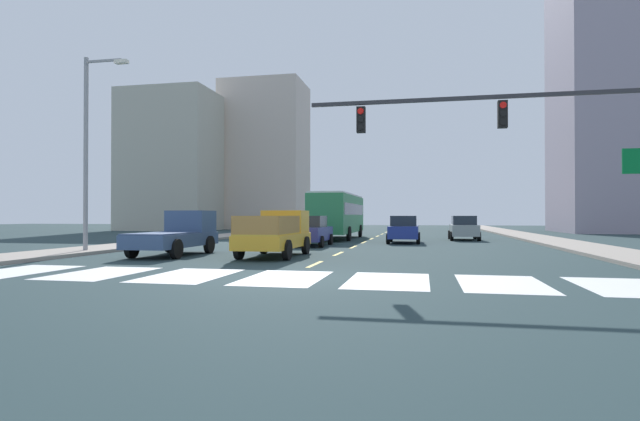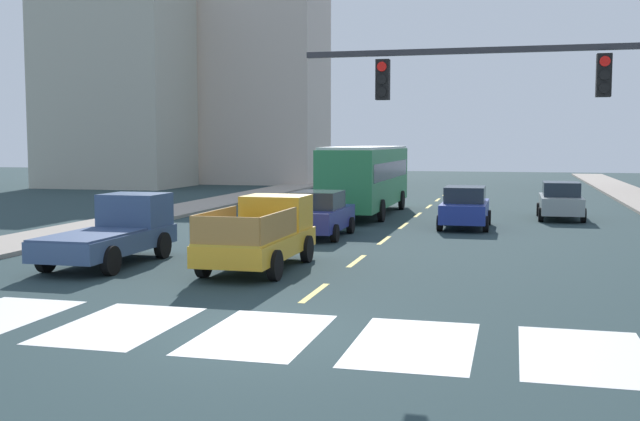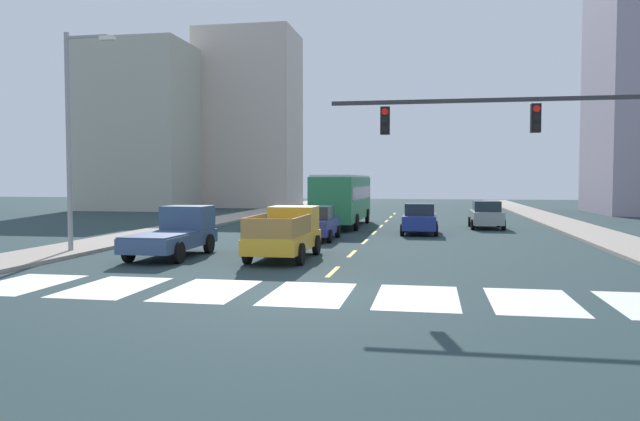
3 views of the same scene
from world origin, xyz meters
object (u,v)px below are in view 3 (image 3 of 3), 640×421
object	(u,v)px
city_bus	(343,196)
traffic_signal_gantry	(581,137)
pickup_stakebed	(287,234)
sedan_far	(486,215)
sedan_mid	(420,219)
streetlight_left	(72,133)
pickup_dark	(176,233)
sedan_near_left	(316,223)

from	to	relation	value
city_bus	traffic_signal_gantry	size ratio (longest dim) A/B	0.98
pickup_stakebed	sedan_far	xyz separation A→B (m)	(8.97, 16.19, -0.08)
sedan_mid	streetlight_left	bearing A→B (deg)	-138.69
pickup_dark	streetlight_left	world-z (taller)	streetlight_left
pickup_dark	streetlight_left	xyz separation A→B (m)	(-4.41, -0.12, 4.05)
sedan_mid	traffic_signal_gantry	size ratio (longest dim) A/B	0.40
pickup_dark	streetlight_left	size ratio (longest dim) A/B	0.58
sedan_far	sedan_mid	xyz separation A→B (m)	(-4.03, -4.70, 0.00)
sedan_mid	sedan_near_left	bearing A→B (deg)	-138.39
pickup_stakebed	streetlight_left	bearing A→B (deg)	-176.64
pickup_stakebed	traffic_signal_gantry	size ratio (longest dim) A/B	0.47
sedan_far	streetlight_left	bearing A→B (deg)	-138.36
city_bus	sedan_far	xyz separation A→B (m)	(9.04, 0.13, -1.09)
sedan_far	streetlight_left	size ratio (longest dim) A/B	0.49
sedan_mid	streetlight_left	xyz separation A→B (m)	(-13.82, -11.86, 4.11)
pickup_dark	sedan_near_left	size ratio (longest dim) A/B	1.18
sedan_mid	traffic_signal_gantry	world-z (taller)	traffic_signal_gantry
sedan_mid	sedan_near_left	xyz separation A→B (m)	(-5.08, -4.41, 0.00)
pickup_stakebed	sedan_mid	distance (m)	12.50
sedan_far	sedan_near_left	xyz separation A→B (m)	(-9.12, -9.11, 0.00)
sedan_far	sedan_near_left	distance (m)	12.89
sedan_far	traffic_signal_gantry	size ratio (longest dim) A/B	0.40
traffic_signal_gantry	sedan_near_left	bearing A→B (deg)	130.81
sedan_far	sedan_mid	size ratio (longest dim) A/B	1.00
sedan_far	pickup_dark	bearing A→B (deg)	-130.47
pickup_stakebed	traffic_signal_gantry	bearing A→B (deg)	-23.48
sedan_far	sedan_near_left	world-z (taller)	same
traffic_signal_gantry	sedan_far	bearing A→B (deg)	92.31
pickup_dark	sedan_near_left	distance (m)	8.52
pickup_dark	sedan_mid	bearing A→B (deg)	49.11
pickup_dark	traffic_signal_gantry	distance (m)	15.25
streetlight_left	sedan_near_left	bearing A→B (deg)	40.47
pickup_dark	sedan_far	bearing A→B (deg)	48.55
sedan_near_left	traffic_signal_gantry	world-z (taller)	traffic_signal_gantry
pickup_stakebed	city_bus	world-z (taller)	city_bus
sedan_near_left	sedan_mid	bearing A→B (deg)	41.61
pickup_dark	city_bus	xyz separation A→B (m)	(4.40, 16.32, 1.03)
city_bus	sedan_near_left	distance (m)	9.05
streetlight_left	traffic_signal_gantry	bearing A→B (deg)	-12.29
pickup_stakebed	sedan_near_left	distance (m)	7.08
sedan_far	streetlight_left	xyz separation A→B (m)	(-17.85, -16.56, 4.11)
pickup_stakebed	pickup_dark	distance (m)	4.48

